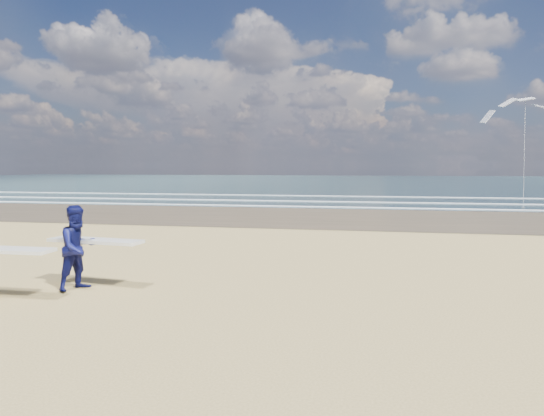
# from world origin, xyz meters

# --- Properties ---
(ocean) EXTENTS (220.00, 100.00, 0.02)m
(ocean) POSITION_xyz_m (20.00, 72.00, 0.01)
(ocean) COLOR #172D32
(ocean) RESTS_ON ground
(surfer_far) EXTENTS (2.24, 1.28, 1.83)m
(surfer_far) POSITION_xyz_m (0.49, 1.36, 0.92)
(surfer_far) COLOR #0C0F47
(surfer_far) RESTS_ON ground
(kite_1) EXTENTS (5.29, 4.68, 8.30)m
(kite_1) POSITION_xyz_m (16.80, 27.22, 4.49)
(kite_1) COLOR slate
(kite_1) RESTS_ON ground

